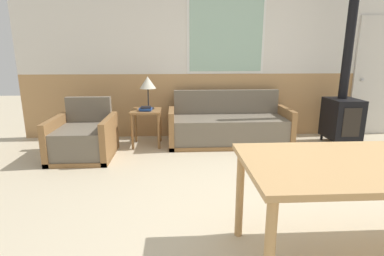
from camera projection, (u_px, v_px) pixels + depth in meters
ground_plane at (286, 208)px, 2.82m from camera, size 16.00×16.00×0.00m
wall_back at (235, 56)px, 5.03m from camera, size 7.20×0.09×2.70m
couch at (229, 128)px, 4.78m from camera, size 1.90×0.76×0.83m
armchair at (84, 139)px, 4.17m from camera, size 0.81×0.87×0.79m
side_table at (146, 117)px, 4.65m from camera, size 0.45×0.45×0.57m
table_lamp at (148, 84)px, 4.60m from camera, size 0.25×0.25×0.51m
book_stack at (146, 109)px, 4.53m from camera, size 0.19×0.16×0.07m
wood_stove at (343, 105)px, 4.69m from camera, size 0.45×0.56×2.59m
entry_door at (379, 77)px, 5.20m from camera, size 0.90×0.09×2.02m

